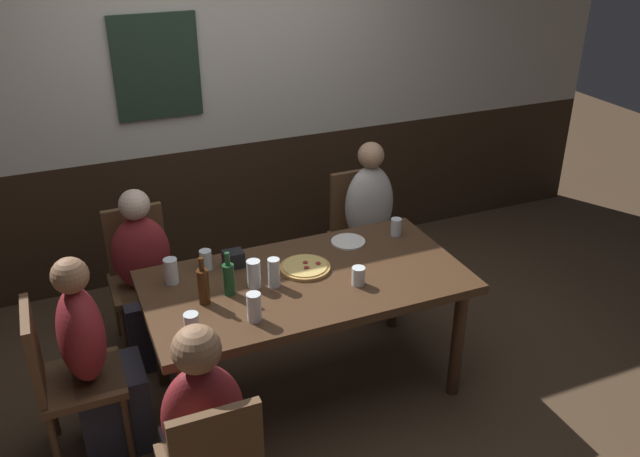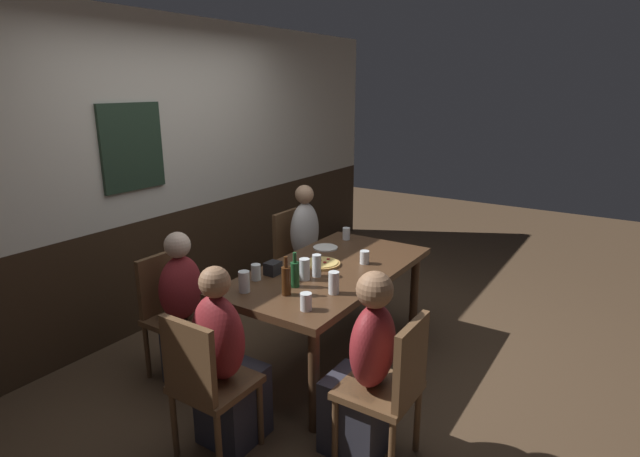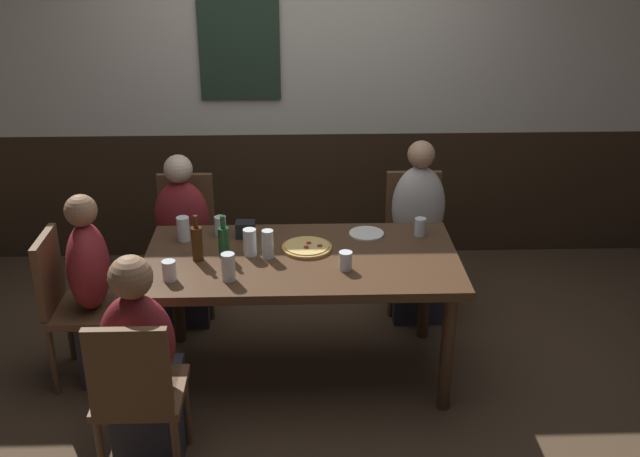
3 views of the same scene
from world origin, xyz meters
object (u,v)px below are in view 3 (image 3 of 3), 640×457
object	(u,v)px
chair_right_far	(414,232)
beer_glass_tall	(169,272)
tumbler_short	(183,230)
pint_glass_stout	(228,268)
chair_left_near	(137,390)
beer_bottle_brown	(197,243)
person_right_far	(418,244)
plate_white_large	(366,234)
person_left_far	(183,252)
pint_glass_pale	(250,244)
pizza	(307,247)
chair_head_west	(72,299)
chair_left_far	(186,235)
person_left_near	(144,375)
pint_glass_amber	(268,246)
tumbler_water	(346,262)
beer_bottle_green	(224,241)
dining_table	(302,270)
person_head_west	(102,304)
highball_clear	(220,227)
beer_glass_half	(420,228)
condiment_caddy	(246,229)

from	to	relation	value
chair_right_far	beer_glass_tall	bearing A→B (deg)	-141.99
tumbler_short	pint_glass_stout	bearing A→B (deg)	-59.55
chair_left_near	beer_bottle_brown	distance (m)	0.93
person_right_far	plate_white_large	xyz separation A→B (m)	(-0.37, -0.42, 0.26)
person_left_far	pint_glass_pale	distance (m)	0.89
beer_bottle_brown	pizza	bearing A→B (deg)	10.81
chair_head_west	pint_glass_stout	bearing A→B (deg)	-16.38
chair_left_far	pint_glass_pale	size ratio (longest dim) A/B	5.85
chair_right_far	pint_glass_pale	size ratio (longest dim) A/B	5.85
pint_glass_stout	beer_bottle_brown	xyz separation A→B (m)	(-0.18, 0.24, 0.04)
person_left_near	pint_glass_amber	size ratio (longest dim) A/B	7.02
tumbler_water	beer_bottle_brown	world-z (taller)	beer_bottle_brown
chair_left_far	pint_glass_pale	xyz separation A→B (m)	(0.47, -0.83, 0.31)
beer_glass_tall	beer_bottle_green	xyz separation A→B (m)	(0.26, 0.26, 0.05)
chair_left_near	person_left_far	xyz separation A→B (m)	(-0.00, 1.55, -0.05)
dining_table	person_left_near	size ratio (longest dim) A/B	1.54
chair_right_far	person_head_west	distance (m)	2.05
chair_right_far	beer_glass_tall	size ratio (longest dim) A/B	8.26
pizza	highball_clear	distance (m)	0.54
pint_glass_stout	tumbler_short	size ratio (longest dim) A/B	1.05
chair_left_near	pint_glass_pale	size ratio (longest dim) A/B	5.85
highball_clear	beer_glass_half	size ratio (longest dim) A/B	1.06
beer_bottle_brown	person_right_far	bearing A→B (deg)	28.80
pizza	person_left_far	bearing A→B (deg)	142.33
highball_clear	chair_right_far	bearing A→B (deg)	24.47
beer_bottle_green	beer_bottle_brown	world-z (taller)	beer_bottle_brown
chair_right_far	tumbler_water	distance (m)	1.18
highball_clear	condiment_caddy	xyz separation A→B (m)	(0.15, -0.03, -0.00)
highball_clear	tumbler_short	distance (m)	0.21
beer_bottle_brown	beer_bottle_green	bearing A→B (deg)	13.06
person_left_near	pint_glass_amber	distance (m)	0.96
highball_clear	beer_bottle_green	size ratio (longest dim) A/B	0.46
beer_glass_tall	beer_bottle_green	world-z (taller)	beer_bottle_green
person_head_west	beer_glass_half	world-z (taller)	person_head_west
person_left_near	tumbler_short	xyz separation A→B (m)	(0.09, 0.93, 0.33)
plate_white_large	person_right_far	bearing A→B (deg)	48.32
chair_left_far	beer_bottle_green	distance (m)	0.97
chair_left_near	beer_bottle_green	size ratio (longest dim) A/B	3.68
chair_left_near	highball_clear	xyz separation A→B (m)	(0.29, 1.17, 0.29)
beer_glass_half	pint_glass_stout	bearing A→B (deg)	-153.72
chair_head_west	chair_left_near	bearing A→B (deg)	-58.91
dining_table	beer_glass_tall	world-z (taller)	beer_glass_tall
person_head_west	condiment_caddy	xyz separation A→B (m)	(0.79, 0.28, 0.32)
pint_glass_amber	beer_bottle_brown	bearing A→B (deg)	-177.42
person_left_near	highball_clear	distance (m)	1.09
chair_head_west	chair_right_far	distance (m)	2.20
chair_head_west	person_left_far	distance (m)	0.87
tumbler_water	beer_glass_half	bearing A→B (deg)	42.84
person_left_near	person_head_west	size ratio (longest dim) A/B	1.00
person_left_near	plate_white_large	size ratio (longest dim) A/B	5.51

